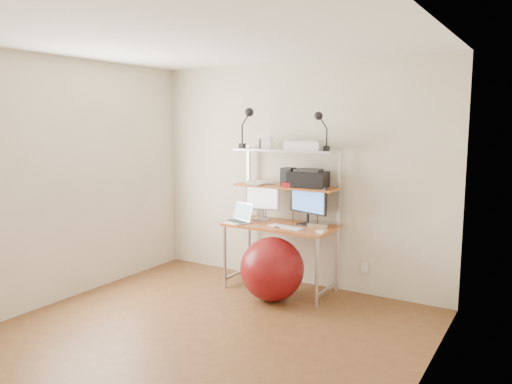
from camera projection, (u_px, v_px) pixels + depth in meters
room at (199, 194)px, 4.14m from camera, size 3.60×3.60×3.60m
computer_desk at (283, 204)px, 5.45m from camera, size 1.20×0.60×1.57m
wall_outlet at (365, 267)px, 5.35m from camera, size 0.08×0.01×0.12m
monitor_silver at (263, 200)px, 5.67m from camera, size 0.37×0.19×0.43m
monitor_black at (308, 202)px, 5.36m from camera, size 0.50×0.21×0.51m
laptop at (240, 218)px, 5.55m from camera, size 0.38×0.34×0.27m
keyboard at (286, 227)px, 5.26m from camera, size 0.41×0.18×0.01m
mouse at (320, 231)px, 5.02m from camera, size 0.09×0.06×0.02m
mac_mini at (319, 224)px, 5.33m from camera, size 0.26×0.26×0.04m
phone at (280, 226)px, 5.31m from camera, size 0.07×0.13×0.01m
printer at (308, 179)px, 5.36m from camera, size 0.44×0.32×0.20m
nas_cube at (288, 177)px, 5.47m from camera, size 0.14×0.14×0.20m
red_box at (290, 185)px, 5.36m from camera, size 0.20×0.17×0.05m
scanner at (306, 145)px, 5.31m from camera, size 0.41×0.27×0.11m
box_white at (267, 143)px, 5.52m from camera, size 0.12×0.11×0.13m
box_grey at (266, 144)px, 5.59m from camera, size 0.11×0.11×0.11m
clip_lamp_left at (248, 119)px, 5.55m from camera, size 0.18×0.10×0.45m
clip_lamp_right at (320, 122)px, 5.14m from camera, size 0.16×0.09×0.40m
exercise_ball at (272, 269)px, 5.17m from camera, size 0.67×0.67×0.67m
paper_stack at (258, 182)px, 5.66m from camera, size 0.38×0.41×0.02m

